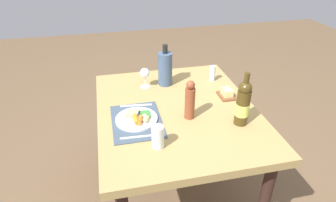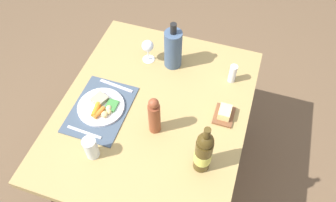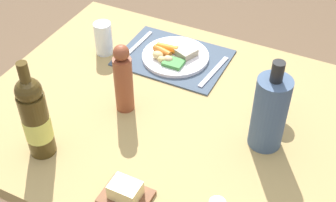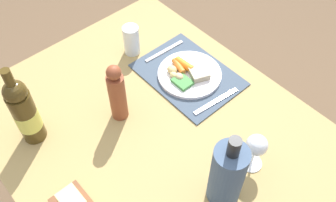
{
  "view_description": "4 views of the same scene",
  "coord_description": "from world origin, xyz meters",
  "px_view_note": "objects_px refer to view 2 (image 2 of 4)",
  "views": [
    {
      "loc": [
        1.48,
        -0.39,
        1.69
      ],
      "look_at": [
        -0.01,
        -0.05,
        0.78
      ],
      "focal_mm": 31.14,
      "sensor_mm": 36.0,
      "label": 1
    },
    {
      "loc": [
        0.9,
        0.37,
        2.12
      ],
      "look_at": [
        -0.05,
        0.06,
        0.75
      ],
      "focal_mm": 34.83,
      "sensor_mm": 36.0,
      "label": 2
    },
    {
      "loc": [
        -0.51,
        0.99,
        1.73
      ],
      "look_at": [
        -0.04,
        0.03,
        0.8
      ],
      "focal_mm": 49.69,
      "sensor_mm": 36.0,
      "label": 3
    },
    {
      "loc": [
        -0.61,
        0.46,
        1.8
      ],
      "look_at": [
        0.0,
        -0.08,
        0.8
      ],
      "focal_mm": 40.6,
      "sensor_mm": 36.0,
      "label": 4
    }
  ],
  "objects_px": {
    "dining_table": "(154,118)",
    "fork": "(116,86)",
    "knife": "(84,132)",
    "salt_shaker": "(233,74)",
    "cooler_bottle": "(173,49)",
    "butter_dish": "(224,113)",
    "wine_glass": "(148,47)",
    "pepper_mill": "(154,116)",
    "water_tumbler": "(91,149)",
    "wine_bottle": "(203,152)",
    "dinner_plate": "(101,107)"
  },
  "relations": [
    {
      "from": "dining_table",
      "to": "fork",
      "type": "relative_size",
      "value": 5.89
    },
    {
      "from": "wine_bottle",
      "to": "water_tumbler",
      "type": "bearing_deg",
      "value": -78.39
    },
    {
      "from": "fork",
      "to": "wine_glass",
      "type": "distance_m",
      "value": 0.28
    },
    {
      "from": "pepper_mill",
      "to": "fork",
      "type": "bearing_deg",
      "value": -122.87
    },
    {
      "from": "fork",
      "to": "dinner_plate",
      "type": "bearing_deg",
      "value": 1.31
    },
    {
      "from": "water_tumbler",
      "to": "wine_glass",
      "type": "xyz_separation_m",
      "value": [
        -0.66,
        0.04,
        0.05
      ]
    },
    {
      "from": "knife",
      "to": "butter_dish",
      "type": "xyz_separation_m",
      "value": [
        -0.31,
        0.64,
        0.01
      ]
    },
    {
      "from": "salt_shaker",
      "to": "wine_bottle",
      "type": "height_order",
      "value": "wine_bottle"
    },
    {
      "from": "salt_shaker",
      "to": "cooler_bottle",
      "type": "bearing_deg",
      "value": -93.11
    },
    {
      "from": "fork",
      "to": "cooler_bottle",
      "type": "relative_size",
      "value": 0.67
    },
    {
      "from": "dining_table",
      "to": "pepper_mill",
      "type": "bearing_deg",
      "value": 23.93
    },
    {
      "from": "cooler_bottle",
      "to": "salt_shaker",
      "type": "xyz_separation_m",
      "value": [
        0.02,
        0.35,
        -0.06
      ]
    },
    {
      "from": "water_tumbler",
      "to": "wine_glass",
      "type": "relative_size",
      "value": 0.87
    },
    {
      "from": "wine_glass",
      "to": "wine_bottle",
      "type": "height_order",
      "value": "wine_bottle"
    },
    {
      "from": "butter_dish",
      "to": "salt_shaker",
      "type": "xyz_separation_m",
      "value": [
        -0.25,
        -0.01,
        0.03
      ]
    },
    {
      "from": "cooler_bottle",
      "to": "water_tumbler",
      "type": "height_order",
      "value": "cooler_bottle"
    },
    {
      "from": "dining_table",
      "to": "water_tumbler",
      "type": "distance_m",
      "value": 0.4
    },
    {
      "from": "knife",
      "to": "wine_glass",
      "type": "height_order",
      "value": "wine_glass"
    },
    {
      "from": "dining_table",
      "to": "salt_shaker",
      "type": "height_order",
      "value": "salt_shaker"
    },
    {
      "from": "dining_table",
      "to": "salt_shaker",
      "type": "xyz_separation_m",
      "value": [
        -0.32,
        0.35,
        0.14
      ]
    },
    {
      "from": "knife",
      "to": "butter_dish",
      "type": "distance_m",
      "value": 0.71
    },
    {
      "from": "wine_glass",
      "to": "butter_dish",
      "type": "bearing_deg",
      "value": 63.27
    },
    {
      "from": "salt_shaker",
      "to": "wine_glass",
      "type": "bearing_deg",
      "value": -90.9
    },
    {
      "from": "fork",
      "to": "salt_shaker",
      "type": "height_order",
      "value": "salt_shaker"
    },
    {
      "from": "wine_glass",
      "to": "wine_bottle",
      "type": "distance_m",
      "value": 0.73
    },
    {
      "from": "cooler_bottle",
      "to": "salt_shaker",
      "type": "relative_size",
      "value": 2.59
    },
    {
      "from": "cooler_bottle",
      "to": "pepper_mill",
      "type": "relative_size",
      "value": 1.23
    },
    {
      "from": "dining_table",
      "to": "fork",
      "type": "bearing_deg",
      "value": -107.91
    },
    {
      "from": "dinner_plate",
      "to": "pepper_mill",
      "type": "relative_size",
      "value": 1.01
    },
    {
      "from": "wine_bottle",
      "to": "butter_dish",
      "type": "bearing_deg",
      "value": 172.08
    },
    {
      "from": "dinner_plate",
      "to": "knife",
      "type": "relative_size",
      "value": 1.31
    },
    {
      "from": "fork",
      "to": "water_tumbler",
      "type": "bearing_deg",
      "value": 14.43
    },
    {
      "from": "wine_glass",
      "to": "salt_shaker",
      "type": "xyz_separation_m",
      "value": [
        0.01,
        0.49,
        -0.04
      ]
    },
    {
      "from": "knife",
      "to": "wine_glass",
      "type": "xyz_separation_m",
      "value": [
        -0.57,
        0.13,
        0.09
      ]
    },
    {
      "from": "fork",
      "to": "salt_shaker",
      "type": "relative_size",
      "value": 1.73
    },
    {
      "from": "cooler_bottle",
      "to": "butter_dish",
      "type": "height_order",
      "value": "cooler_bottle"
    },
    {
      "from": "butter_dish",
      "to": "salt_shaker",
      "type": "height_order",
      "value": "salt_shaker"
    },
    {
      "from": "knife",
      "to": "salt_shaker",
      "type": "xyz_separation_m",
      "value": [
        -0.56,
        0.62,
        0.05
      ]
    },
    {
      "from": "cooler_bottle",
      "to": "knife",
      "type": "bearing_deg",
      "value": -25.32
    },
    {
      "from": "dining_table",
      "to": "butter_dish",
      "type": "xyz_separation_m",
      "value": [
        -0.07,
        0.36,
        0.11
      ]
    },
    {
      "from": "pepper_mill",
      "to": "water_tumbler",
      "type": "relative_size",
      "value": 1.94
    },
    {
      "from": "salt_shaker",
      "to": "wine_bottle",
      "type": "distance_m",
      "value": 0.56
    },
    {
      "from": "fork",
      "to": "wine_glass",
      "type": "bearing_deg",
      "value": 164.89
    },
    {
      "from": "wine_glass",
      "to": "pepper_mill",
      "type": "bearing_deg",
      "value": 23.97
    },
    {
      "from": "cooler_bottle",
      "to": "butter_dish",
      "type": "xyz_separation_m",
      "value": [
        0.27,
        0.36,
        -0.1
      ]
    },
    {
      "from": "dining_table",
      "to": "water_tumbler",
      "type": "height_order",
      "value": "water_tumbler"
    },
    {
      "from": "dinner_plate",
      "to": "cooler_bottle",
      "type": "height_order",
      "value": "cooler_bottle"
    },
    {
      "from": "knife",
      "to": "water_tumbler",
      "type": "relative_size",
      "value": 1.5
    },
    {
      "from": "dinner_plate",
      "to": "water_tumbler",
      "type": "bearing_deg",
      "value": 16.16
    },
    {
      "from": "dining_table",
      "to": "knife",
      "type": "height_order",
      "value": "knife"
    }
  ]
}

